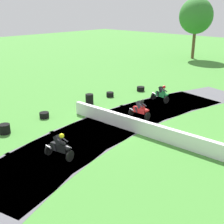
{
  "coord_description": "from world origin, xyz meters",
  "views": [
    {
      "loc": [
        12.8,
        -13.6,
        7.56
      ],
      "look_at": [
        0.03,
        -0.05,
        0.9
      ],
      "focal_mm": 48.15,
      "sensor_mm": 36.0,
      "label": 1
    }
  ],
  "objects_px": {
    "tire_stack_mid_b": "(89,99)",
    "tire_stack_extra_a": "(5,129)",
    "tire_stack_far": "(44,115)",
    "tire_stack_near": "(141,89)",
    "motorcycle_chase_red": "(141,109)",
    "motorcycle_trailing_black": "(60,147)",
    "tire_stack_mid_a": "(110,94)",
    "motorcycle_lead_green": "(162,94)"
  },
  "relations": [
    {
      "from": "tire_stack_mid_b",
      "to": "tire_stack_extra_a",
      "type": "bearing_deg",
      "value": -85.82
    },
    {
      "from": "motorcycle_lead_green",
      "to": "motorcycle_trailing_black",
      "type": "bearing_deg",
      "value": -81.25
    },
    {
      "from": "tire_stack_extra_a",
      "to": "tire_stack_mid_a",
      "type": "bearing_deg",
      "value": 94.01
    },
    {
      "from": "tire_stack_far",
      "to": "motorcycle_trailing_black",
      "type": "bearing_deg",
      "value": -26.93
    },
    {
      "from": "motorcycle_lead_green",
      "to": "tire_stack_far",
      "type": "relative_size",
      "value": 2.56
    },
    {
      "from": "tire_stack_mid_a",
      "to": "motorcycle_trailing_black",
      "type": "bearing_deg",
      "value": -59.31
    },
    {
      "from": "tire_stack_near",
      "to": "motorcycle_chase_red",
      "type": "bearing_deg",
      "value": -51.96
    },
    {
      "from": "tire_stack_mid_b",
      "to": "tire_stack_extra_a",
      "type": "height_order",
      "value": "tire_stack_mid_b"
    },
    {
      "from": "tire_stack_near",
      "to": "tire_stack_extra_a",
      "type": "bearing_deg",
      "value": -90.34
    },
    {
      "from": "tire_stack_near",
      "to": "tire_stack_mid_a",
      "type": "height_order",
      "value": "same"
    },
    {
      "from": "tire_stack_mid_a",
      "to": "tire_stack_extra_a",
      "type": "height_order",
      "value": "tire_stack_extra_a"
    },
    {
      "from": "tire_stack_far",
      "to": "motorcycle_lead_green",
      "type": "bearing_deg",
      "value": 66.86
    },
    {
      "from": "tire_stack_mid_a",
      "to": "tire_stack_mid_b",
      "type": "xyz_separation_m",
      "value": [
        0.16,
        -2.57,
        0.2
      ]
    },
    {
      "from": "tire_stack_mid_b",
      "to": "tire_stack_mid_a",
      "type": "bearing_deg",
      "value": 93.51
    },
    {
      "from": "tire_stack_near",
      "to": "tire_stack_mid_b",
      "type": "bearing_deg",
      "value": -96.24
    },
    {
      "from": "motorcycle_lead_green",
      "to": "tire_stack_near",
      "type": "xyz_separation_m",
      "value": [
        -3.22,
        1.32,
        -0.44
      ]
    },
    {
      "from": "motorcycle_trailing_black",
      "to": "tire_stack_mid_a",
      "type": "xyz_separation_m",
      "value": [
        -5.83,
        9.82,
        -0.46
      ]
    },
    {
      "from": "tire_stack_mid_b",
      "to": "tire_stack_far",
      "type": "xyz_separation_m",
      "value": [
        0.04,
        -4.39,
        -0.2
      ]
    },
    {
      "from": "tire_stack_near",
      "to": "tire_stack_mid_a",
      "type": "relative_size",
      "value": 1.12
    },
    {
      "from": "motorcycle_chase_red",
      "to": "tire_stack_near",
      "type": "relative_size",
      "value": 2.39
    },
    {
      "from": "motorcycle_chase_red",
      "to": "tire_stack_far",
      "type": "height_order",
      "value": "motorcycle_chase_red"
    },
    {
      "from": "motorcycle_chase_red",
      "to": "tire_stack_near",
      "type": "height_order",
      "value": "motorcycle_chase_red"
    },
    {
      "from": "tire_stack_mid_b",
      "to": "tire_stack_far",
      "type": "distance_m",
      "value": 4.39
    },
    {
      "from": "motorcycle_chase_red",
      "to": "motorcycle_lead_green",
      "type": "bearing_deg",
      "value": 105.55
    },
    {
      "from": "motorcycle_trailing_black",
      "to": "tire_stack_near",
      "type": "relative_size",
      "value": 2.39
    },
    {
      "from": "tire_stack_mid_b",
      "to": "tire_stack_extra_a",
      "type": "distance_m",
      "value": 7.69
    },
    {
      "from": "motorcycle_trailing_black",
      "to": "tire_stack_mid_a",
      "type": "height_order",
      "value": "motorcycle_trailing_black"
    },
    {
      "from": "motorcycle_chase_red",
      "to": "tire_stack_mid_b",
      "type": "bearing_deg",
      "value": -177.63
    },
    {
      "from": "motorcycle_trailing_black",
      "to": "tire_stack_mid_b",
      "type": "xyz_separation_m",
      "value": [
        -5.67,
        7.25,
        -0.26
      ]
    },
    {
      "from": "tire_stack_near",
      "to": "tire_stack_extra_a",
      "type": "relative_size",
      "value": 1.04
    },
    {
      "from": "motorcycle_trailing_black",
      "to": "tire_stack_mid_a",
      "type": "bearing_deg",
      "value": 120.69
    },
    {
      "from": "motorcycle_lead_green",
      "to": "motorcycle_chase_red",
      "type": "bearing_deg",
      "value": -74.45
    },
    {
      "from": "motorcycle_lead_green",
      "to": "tire_stack_mid_a",
      "type": "height_order",
      "value": "motorcycle_lead_green"
    },
    {
      "from": "motorcycle_trailing_black",
      "to": "tire_stack_extra_a",
      "type": "distance_m",
      "value": 5.14
    },
    {
      "from": "motorcycle_chase_red",
      "to": "tire_stack_extra_a",
      "type": "bearing_deg",
      "value": -119.75
    },
    {
      "from": "motorcycle_chase_red",
      "to": "motorcycle_trailing_black",
      "type": "relative_size",
      "value": 1.0
    },
    {
      "from": "motorcycle_chase_red",
      "to": "tire_stack_extra_a",
      "type": "height_order",
      "value": "motorcycle_chase_red"
    },
    {
      "from": "motorcycle_trailing_black",
      "to": "tire_stack_far",
      "type": "distance_m",
      "value": 6.33
    },
    {
      "from": "tire_stack_mid_a",
      "to": "tire_stack_far",
      "type": "xyz_separation_m",
      "value": [
        0.2,
        -6.96,
        -0.0
      ]
    },
    {
      "from": "tire_stack_far",
      "to": "tire_stack_extra_a",
      "type": "relative_size",
      "value": 0.99
    },
    {
      "from": "motorcycle_lead_green",
      "to": "tire_stack_mid_b",
      "type": "bearing_deg",
      "value": -130.34
    },
    {
      "from": "motorcycle_trailing_black",
      "to": "tire_stack_mid_b",
      "type": "bearing_deg",
      "value": 128.04
    }
  ]
}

